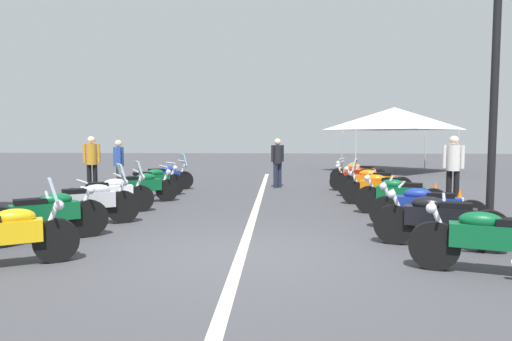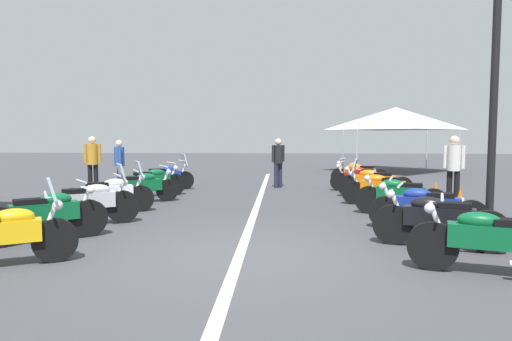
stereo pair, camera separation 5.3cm
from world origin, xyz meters
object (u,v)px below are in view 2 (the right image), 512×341
(motorcycle_left_row_5, at_px, (151,181))
(traffic_cone_1, at_px, (460,201))
(motorcycle_left_row_4, at_px, (140,186))
(motorcycle_right_row_4, at_px, (381,188))
(motorcycle_right_row_2, at_px, (426,207))
(motorcycle_left_row_1, at_px, (46,214))
(bystander_1, at_px, (93,159))
(street_lamp_twin_globe, at_px, (496,36))
(traffic_cone_0, at_px, (436,193))
(bystander_3, at_px, (119,161))
(bystander_4, at_px, (278,159))
(bystander_2, at_px, (454,164))
(motorcycle_right_row_3, at_px, (400,195))
(motorcycle_right_row_0, at_px, (492,240))
(motorcycle_left_row_3, at_px, (109,194))
(motorcycle_right_row_1, at_px, (438,220))
(motorcycle_left_row_2, at_px, (89,202))
(motorcycle_right_row_6, at_px, (362,178))
(motorcycle_right_row_5, at_px, (374,182))
(event_tent, at_px, (396,119))
(motorcycle_left_row_6, at_px, (165,177))
(motorcycle_right_row_7, at_px, (359,174))
(motorcycle_left_row_0, at_px, (2,234))

(motorcycle_left_row_5, relative_size, traffic_cone_1, 2.96)
(motorcycle_left_row_5, bearing_deg, motorcycle_left_row_4, -123.61)
(motorcycle_right_row_4, bearing_deg, motorcycle_right_row_2, 107.99)
(motorcycle_left_row_1, relative_size, bystander_1, 0.97)
(motorcycle_right_row_4, xyz_separation_m, street_lamp_twin_globe, (-3.19, -1.28, 3.13))
(motorcycle_left_row_5, bearing_deg, traffic_cone_0, -44.27)
(motorcycle_right_row_2, height_order, bystander_3, bystander_3)
(motorcycle_left_row_4, xyz_separation_m, traffic_cone_0, (0.24, -7.80, -0.15))
(bystander_4, bearing_deg, motorcycle_right_row_4, 177.33)
(bystander_2, bearing_deg, street_lamp_twin_globe, 19.52)
(motorcycle_right_row_3, xyz_separation_m, bystander_2, (1.64, -1.78, 0.60))
(motorcycle_right_row_0, bearing_deg, traffic_cone_0, -83.35)
(motorcycle_right_row_2, relative_size, street_lamp_twin_globe, 0.39)
(motorcycle_left_row_3, relative_size, motorcycle_right_row_1, 0.99)
(motorcycle_left_row_2, relative_size, motorcycle_right_row_6, 0.89)
(motorcycle_left_row_3, bearing_deg, bystander_2, -14.84)
(motorcycle_left_row_2, bearing_deg, motorcycle_right_row_6, 11.10)
(bystander_3, bearing_deg, motorcycle_right_row_5, 146.35)
(bystander_4, relative_size, event_tent, 0.34)
(motorcycle_left_row_5, height_order, motorcycle_right_row_0, motorcycle_right_row_0)
(motorcycle_left_row_5, xyz_separation_m, motorcycle_right_row_4, (-1.28, -6.41, -0.00))
(traffic_cone_0, height_order, bystander_3, bystander_3)
(motorcycle_left_row_1, relative_size, motorcycle_right_row_2, 0.82)
(motorcycle_right_row_6, xyz_separation_m, bystander_4, (0.94, 2.69, 0.55))
(motorcycle_right_row_6, bearing_deg, traffic_cone_1, 125.41)
(motorcycle_left_row_2, relative_size, motorcycle_right_row_3, 0.91)
(motorcycle_left_row_5, xyz_separation_m, motorcycle_right_row_6, (1.63, -6.41, -0.01))
(motorcycle_right_row_0, height_order, traffic_cone_0, motorcycle_right_row_0)
(motorcycle_left_row_5, xyz_separation_m, motorcycle_right_row_1, (-5.75, -6.32, 0.00))
(motorcycle_right_row_2, bearing_deg, bystander_3, -18.49)
(motorcycle_left_row_6, distance_m, motorcycle_right_row_7, 6.73)
(motorcycle_left_row_4, xyz_separation_m, motorcycle_right_row_5, (1.42, -6.44, 0.01))
(motorcycle_left_row_4, relative_size, bystander_4, 1.10)
(motorcycle_left_row_1, xyz_separation_m, motorcycle_right_row_6, (7.29, -6.55, -0.02))
(motorcycle_right_row_3, relative_size, motorcycle_right_row_7, 1.01)
(bystander_3, bearing_deg, motorcycle_left_row_2, 77.90)
(motorcycle_right_row_4, bearing_deg, motorcycle_left_row_1, 49.05)
(motorcycle_right_row_2, bearing_deg, motorcycle_right_row_6, -71.76)
(motorcycle_left_row_0, height_order, bystander_2, bystander_2)
(motorcycle_left_row_0, height_order, motorcycle_left_row_4, motorcycle_left_row_0)
(motorcycle_right_row_0, bearing_deg, motorcycle_right_row_4, -69.94)
(motorcycle_right_row_1, height_order, traffic_cone_0, motorcycle_right_row_1)
(motorcycle_left_row_3, height_order, motorcycle_left_row_6, motorcycle_left_row_3)
(motorcycle_right_row_3, xyz_separation_m, bystander_3, (3.94, 7.88, 0.51))
(motorcycle_left_row_1, bearing_deg, motorcycle_left_row_2, 45.55)
(motorcycle_right_row_5, xyz_separation_m, street_lamp_twin_globe, (-4.65, -1.18, 3.13))
(motorcycle_left_row_1, relative_size, traffic_cone_1, 2.79)
(motorcycle_left_row_1, xyz_separation_m, street_lamp_twin_globe, (1.20, -7.83, 3.13))
(motorcycle_right_row_4, distance_m, traffic_cone_1, 1.95)
(motorcycle_right_row_2, bearing_deg, motorcycle_left_row_0, 39.96)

